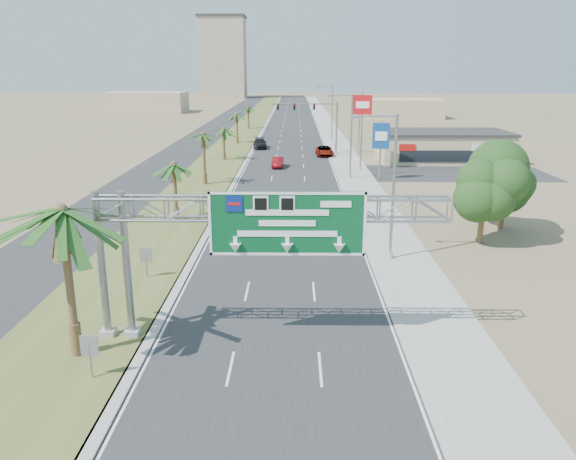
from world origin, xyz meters
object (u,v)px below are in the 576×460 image
at_px(car_mid_lane, 278,162).
at_px(car_far, 260,144).
at_px(palm_near, 61,212).
at_px(car_right_lane, 324,151).
at_px(sign_gantry, 254,220).
at_px(pole_sign_blue, 381,138).
at_px(signal_mast, 324,123).
at_px(pole_sign_red_near, 362,110).
at_px(store_building, 442,147).
at_px(car_left_lane, 258,232).
at_px(pole_sign_red_far, 360,111).

xyz_separation_m(car_mid_lane, car_far, (-3.59, 18.88, 0.11)).
distance_m(palm_near, car_right_lane, 64.51).
xyz_separation_m(sign_gantry, pole_sign_blue, (11.99, 41.25, -1.04)).
bearing_deg(signal_mast, car_right_lane, -84.43).
bearing_deg(pole_sign_blue, pole_sign_red_near, 104.63).
distance_m(sign_gantry, car_far, 69.25).
relative_size(store_building, car_left_lane, 3.86).
xyz_separation_m(signal_mast, pole_sign_red_far, (5.18, -2.77, 1.93)).
bearing_deg(pole_sign_red_near, signal_mast, 105.80).
bearing_deg(sign_gantry, signal_mast, 84.26).
relative_size(store_building, pole_sign_red_near, 1.83).
bearing_deg(store_building, car_left_lane, -120.88).
height_order(car_left_lane, car_far, car_far).
height_order(car_mid_lane, pole_sign_blue, pole_sign_blue).
bearing_deg(car_left_lane, pole_sign_red_near, 71.98).
bearing_deg(car_right_lane, car_far, 139.87).
bearing_deg(car_mid_lane, pole_sign_red_far, 39.45).
bearing_deg(car_far, car_mid_lane, -83.39).
relative_size(car_mid_lane, car_right_lane, 0.79).
bearing_deg(car_left_lane, pole_sign_red_far, 75.90).
xyz_separation_m(car_far, pole_sign_red_near, (14.42, -21.58, 7.03)).
bearing_deg(car_far, car_right_lane, -42.79).
xyz_separation_m(palm_near, pole_sign_blue, (20.13, 43.17, -1.91)).
bearing_deg(store_building, palm_near, -118.28).
distance_m(sign_gantry, car_mid_lane, 50.34).
xyz_separation_m(signal_mast, pole_sign_blue, (5.75, -20.80, 0.17)).
height_order(sign_gantry, car_far, sign_gantry).
bearing_deg(pole_sign_red_far, car_mid_lane, -142.11).
height_order(signal_mast, pole_sign_red_near, pole_sign_red_near).
xyz_separation_m(pole_sign_blue, pole_sign_red_far, (-0.57, 18.03, 1.76)).
distance_m(store_building, car_mid_lane, 24.29).
bearing_deg(sign_gantry, pole_sign_blue, 73.80).
bearing_deg(pole_sign_red_near, pole_sign_blue, -75.37).
relative_size(sign_gantry, car_far, 3.06).
relative_size(sign_gantry, car_mid_lane, 4.04).
bearing_deg(pole_sign_red_near, store_building, 34.52).
bearing_deg(car_left_lane, palm_near, -110.14).
bearing_deg(car_left_lane, sign_gantry, -84.82).
xyz_separation_m(store_building, car_mid_lane, (-23.50, -6.02, -1.32)).
bearing_deg(pole_sign_red_near, car_far, 123.75).
distance_m(sign_gantry, palm_near, 8.41).
bearing_deg(car_mid_lane, palm_near, -96.87).
relative_size(store_building, car_mid_lane, 4.34).
height_order(palm_near, pole_sign_red_near, pole_sign_red_near).
distance_m(sign_gantry, car_right_lane, 61.19).
relative_size(signal_mast, car_right_lane, 1.95).
bearing_deg(car_right_lane, palm_near, -104.56).
height_order(store_building, pole_sign_blue, pole_sign_blue).
distance_m(store_building, car_right_lane, 17.34).
distance_m(signal_mast, store_building, 18.08).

